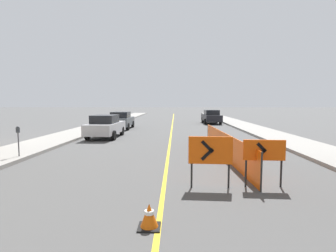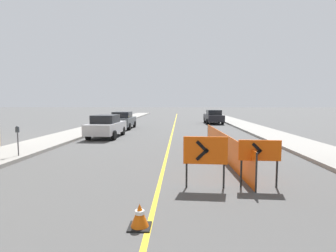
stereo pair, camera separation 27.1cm
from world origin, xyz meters
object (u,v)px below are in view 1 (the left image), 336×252
Objects in this scene: parked_car_curb_near at (106,126)px; arrow_barricade_primary at (210,152)px; traffic_cone_third at (149,216)px; parked_car_curb_mid at (121,120)px; arrow_barricade_secondary at (264,153)px; parking_meter_near_curb at (18,135)px; parked_car_curb_far at (211,117)px.

arrow_barricade_primary is at bearing -58.88° from parked_car_curb_near.
traffic_cone_third is 0.11× the size of parked_car_curb_mid.
traffic_cone_third is 4.09m from arrow_barricade_secondary.
arrow_barricade_secondary is at bearing 6.74° from arrow_barricade_primary.
parked_car_curb_mid is 3.34× the size of parking_meter_near_curb.
arrow_barricade_primary reaches higher than traffic_cone_third.
arrow_barricade_secondary is 23.13m from parked_car_curb_far.
arrow_barricade_secondary is at bearing 40.10° from traffic_cone_third.
parking_meter_near_curb is (-9.26, 3.36, 0.06)m from arrow_barricade_secondary.
parked_car_curb_far is at bearing 88.66° from arrow_barricade_secondary.
arrow_barricade_primary is 1.56m from arrow_barricade_secondary.
parking_meter_near_curb is at bearing -121.06° from parked_car_curb_far.
parking_meter_near_curb is (-6.19, 5.94, 0.83)m from traffic_cone_third.
parked_car_curb_near is (-5.88, 10.67, -0.24)m from arrow_barricade_primary.
parked_car_curb_far is (9.26, 6.36, 0.00)m from parked_car_curb_mid.
parked_car_curb_far is 22.53m from parking_meter_near_curb.
traffic_cone_third is 0.35× the size of arrow_barricade_secondary.
parked_car_curb_far is (9.07, 12.51, 0.00)m from parked_car_curb_near.
parking_meter_near_curb is at bearing 162.78° from arrow_barricade_secondary.
parked_car_curb_mid is (-6.06, 16.82, -0.24)m from arrow_barricade_primary.
traffic_cone_third is 8.62m from parking_meter_near_curb.
parked_car_curb_mid is (-4.55, 19.30, 0.56)m from traffic_cone_third.
parked_car_curb_near is 15.45m from parked_car_curb_far.
parked_car_curb_mid is at bearing -147.64° from parked_car_curb_far.
traffic_cone_third is at bearing -102.53° from parked_car_curb_far.
parking_meter_near_curb is at bearing -97.21° from parked_car_curb_mid.
traffic_cone_third is 0.38× the size of parking_meter_near_curb.
traffic_cone_third is 0.11× the size of parked_car_curb_far.
parked_car_curb_near and parked_car_curb_far have the same top height.
arrow_barricade_secondary is at bearing -96.19° from parked_car_curb_far.
arrow_barricade_secondary is 1.07× the size of parking_meter_near_curb.
parked_car_curb_mid is at bearing 103.27° from traffic_cone_third.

